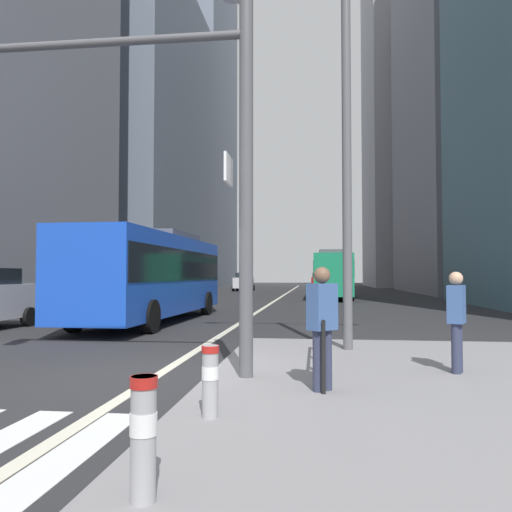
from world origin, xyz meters
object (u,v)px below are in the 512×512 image
object	(u,v)px
car_oncoming_mid	(244,282)
traffic_signal_gantry	(134,129)
bollard_front	(143,432)
pedestrian_walking	(457,317)
city_bus_blue_oncoming	(153,272)
bollard_left	(210,377)
car_receding_near	(319,281)
street_lamp_post	(346,110)
pedestrian_waiting	(322,322)
city_bus_red_receding	(331,273)

from	to	relation	value
car_oncoming_mid	traffic_signal_gantry	distance (m)	45.64
bollard_front	pedestrian_walking	world-z (taller)	pedestrian_walking
city_bus_blue_oncoming	bollard_left	xyz separation A→B (m)	(4.80, -12.30, -1.24)
bollard_front	car_receding_near	bearing A→B (deg)	88.44
car_oncoming_mid	pedestrian_walking	xyz separation A→B (m)	(9.96, -44.55, 0.06)
city_bus_blue_oncoming	pedestrian_walking	xyz separation A→B (m)	(8.23, -9.34, -0.79)
traffic_signal_gantry	street_lamp_post	bearing A→B (deg)	40.71
pedestrian_waiting	pedestrian_walking	distance (m)	2.65
traffic_signal_gantry	bollard_left	world-z (taller)	traffic_signal_gantry
traffic_signal_gantry	pedestrian_waiting	distance (m)	4.31
car_receding_near	city_bus_red_receding	bearing A→B (deg)	-88.03
car_oncoming_mid	city_bus_red_receding	bearing A→B (deg)	-61.74
street_lamp_post	car_receding_near	bearing A→B (deg)	90.42
car_receding_near	bollard_front	world-z (taller)	car_receding_near
pedestrian_walking	bollard_left	bearing A→B (deg)	-139.23
city_bus_red_receding	pedestrian_waiting	distance (m)	29.75
traffic_signal_gantry	car_oncoming_mid	bearing A→B (deg)	96.03
city_bus_blue_oncoming	bollard_front	xyz separation A→B (m)	(4.77, -14.37, -1.20)
city_bus_blue_oncoming	traffic_signal_gantry	distance (m)	10.77
street_lamp_post	bollard_front	distance (m)	8.92
traffic_signal_gantry	street_lamp_post	world-z (taller)	street_lamp_post
city_bus_red_receding	car_oncoming_mid	distance (m)	18.57
car_oncoming_mid	street_lamp_post	bearing A→B (deg)	-78.79
pedestrian_waiting	pedestrian_walking	size ratio (longest dim) A/B	1.04
city_bus_blue_oncoming	bollard_left	distance (m)	13.26
traffic_signal_gantry	bollard_left	distance (m)	4.49
city_bus_red_receding	bollard_left	size ratio (longest dim) A/B	13.85
car_oncoming_mid	pedestrian_waiting	world-z (taller)	car_oncoming_mid
traffic_signal_gantry	car_receding_near	bearing A→B (deg)	86.40
car_oncoming_mid	bollard_left	xyz separation A→B (m)	(6.53, -47.50, -0.39)
city_bus_blue_oncoming	car_oncoming_mid	world-z (taller)	city_bus_blue_oncoming
bollard_front	city_bus_red_receding	bearing A→B (deg)	86.06
city_bus_blue_oncoming	bollard_front	size ratio (longest dim) A/B	12.51
traffic_signal_gantry	city_bus_red_receding	bearing A→B (deg)	82.13
traffic_signal_gantry	bollard_left	bearing A→B (deg)	-51.77
pedestrian_walking	bollard_front	bearing A→B (deg)	-124.55
bollard_front	city_bus_blue_oncoming	bearing A→B (deg)	108.35
city_bus_blue_oncoming	traffic_signal_gantry	world-z (taller)	traffic_signal_gantry
bollard_front	pedestrian_waiting	distance (m)	3.77
city_bus_red_receding	street_lamp_post	distance (m)	26.09
city_bus_blue_oncoming	car_oncoming_mid	bearing A→B (deg)	92.81
city_bus_red_receding	pedestrian_walking	world-z (taller)	city_bus_red_receding
pedestrian_waiting	city_bus_red_receding	bearing A→B (deg)	88.07
city_bus_blue_oncoming	pedestrian_waiting	world-z (taller)	city_bus_blue_oncoming
car_receding_near	bollard_left	distance (m)	53.59
street_lamp_post	bollard_left	size ratio (longest dim) A/B	10.08
traffic_signal_gantry	street_lamp_post	xyz separation A→B (m)	(3.58, 3.08, 1.20)
car_receding_near	pedestrian_walking	size ratio (longest dim) A/B	2.51
car_oncoming_mid	street_lamp_post	distance (m)	43.23
traffic_signal_gantry	pedestrian_walking	bearing A→B (deg)	8.10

